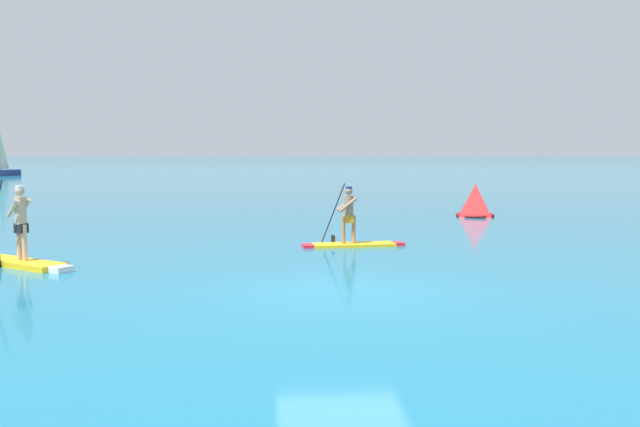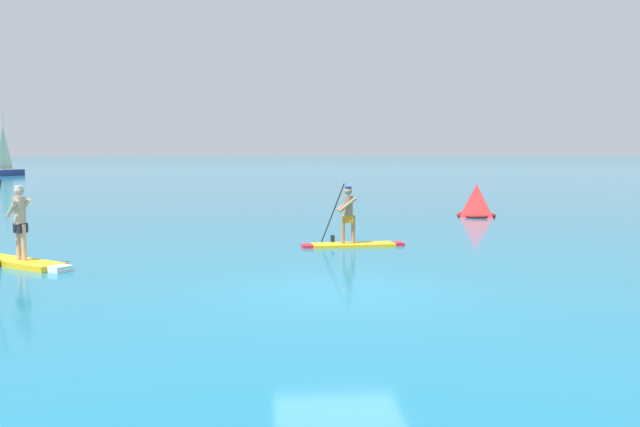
# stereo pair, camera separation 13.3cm
# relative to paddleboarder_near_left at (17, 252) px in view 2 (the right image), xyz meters

# --- Properties ---
(ground) EXTENTS (440.00, 440.00, 0.00)m
(ground) POSITION_rel_paddleboarder_near_left_xyz_m (7.19, -3.51, -0.33)
(ground) COLOR #196B8C
(paddleboarder_near_left) EXTENTS (3.11, 2.53, 2.04)m
(paddleboarder_near_left) POSITION_rel_paddleboarder_near_left_xyz_m (0.00, 0.00, 0.00)
(paddleboarder_near_left) COLOR yellow
(paddleboarder_near_left) RESTS_ON ground
(paddleboarder_mid_center) EXTENTS (2.91, 0.95, 1.80)m
(paddleboarder_mid_center) POSITION_rel_paddleboarder_near_left_xyz_m (8.15, 2.54, 0.07)
(paddleboarder_mid_center) COLOR yellow
(paddleboarder_mid_center) RESTS_ON ground
(race_marker_buoy) EXTENTS (1.74, 1.74, 1.32)m
(race_marker_buoy) POSITION_rel_paddleboarder_near_left_xyz_m (14.20, 10.50, 0.26)
(race_marker_buoy) COLOR red
(race_marker_buoy) RESTS_ON ground
(sailboat_left_horizon) EXTENTS (2.71, 4.40, 6.11)m
(sailboat_left_horizon) POSITION_rel_paddleboarder_near_left_xyz_m (-20.01, 54.37, 0.47)
(sailboat_left_horizon) COLOR navy
(sailboat_left_horizon) RESTS_ON ground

